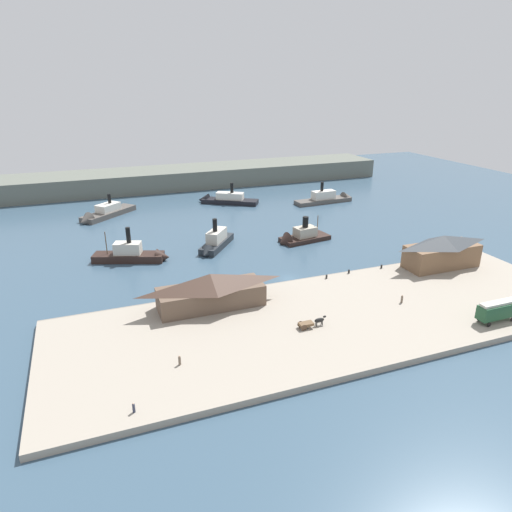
{
  "coord_description": "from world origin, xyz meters",
  "views": [
    {
      "loc": [
        -43.12,
        -91.47,
        44.68
      ],
      "look_at": [
        -3.92,
        11.92,
        2.0
      ],
      "focal_mm": 32.2,
      "sensor_mm": 36.0,
      "label": 1
    }
  ],
  "objects_px": {
    "street_tram": "(498,310)",
    "ferry_departing_north": "(135,255)",
    "ferry_approaching_west": "(299,237)",
    "ferry_near_quay": "(215,243)",
    "ferry_shed_central_terminal": "(211,290)",
    "ferry_shed_west_terminal": "(442,251)",
    "horse_cart": "(311,323)",
    "mooring_post_west": "(349,272)",
    "pedestrian_walking_west": "(180,360)",
    "ferry_moored_east": "(103,214)",
    "ferry_approaching_east": "(223,200)",
    "mooring_post_center_east": "(260,287)",
    "mooring_post_center_west": "(381,267)",
    "ferry_outer_harbor": "(330,198)",
    "pedestrian_by_tram": "(402,299)",
    "pedestrian_standing_center": "(134,408)",
    "mooring_post_east": "(327,277)"
  },
  "relations": [
    {
      "from": "pedestrian_by_tram",
      "to": "mooring_post_center_west",
      "type": "relative_size",
      "value": 1.96
    },
    {
      "from": "mooring_post_west",
      "to": "ferry_moored_east",
      "type": "bearing_deg",
      "value": 124.91
    },
    {
      "from": "street_tram",
      "to": "horse_cart",
      "type": "relative_size",
      "value": 1.49
    },
    {
      "from": "ferry_shed_west_terminal",
      "to": "street_tram",
      "type": "relative_size",
      "value": 2.24
    },
    {
      "from": "mooring_post_center_east",
      "to": "ferry_moored_east",
      "type": "relative_size",
      "value": 0.04
    },
    {
      "from": "street_tram",
      "to": "mooring_post_center_west",
      "type": "distance_m",
      "value": 30.58
    },
    {
      "from": "horse_cart",
      "to": "mooring_post_center_east",
      "type": "bearing_deg",
      "value": 99.04
    },
    {
      "from": "mooring_post_center_east",
      "to": "street_tram",
      "type": "bearing_deg",
      "value": -38.31
    },
    {
      "from": "mooring_post_west",
      "to": "ferry_moored_east",
      "type": "height_order",
      "value": "ferry_moored_east"
    },
    {
      "from": "ferry_shed_west_terminal",
      "to": "horse_cart",
      "type": "relative_size",
      "value": 3.34
    },
    {
      "from": "pedestrian_walking_west",
      "to": "ferry_moored_east",
      "type": "distance_m",
      "value": 97.61
    },
    {
      "from": "ferry_approaching_west",
      "to": "street_tram",
      "type": "bearing_deg",
      "value": -76.73
    },
    {
      "from": "ferry_shed_central_terminal",
      "to": "ferry_departing_north",
      "type": "relative_size",
      "value": 1.08
    },
    {
      "from": "ferry_shed_central_terminal",
      "to": "ferry_approaching_west",
      "type": "bearing_deg",
      "value": 42.66
    },
    {
      "from": "ferry_outer_harbor",
      "to": "ferry_approaching_east",
      "type": "bearing_deg",
      "value": 161.98
    },
    {
      "from": "pedestrian_standing_center",
      "to": "ferry_departing_north",
      "type": "relative_size",
      "value": 0.08
    },
    {
      "from": "ferry_approaching_west",
      "to": "horse_cart",
      "type": "bearing_deg",
      "value": -113.25
    },
    {
      "from": "mooring_post_west",
      "to": "ferry_approaching_west",
      "type": "distance_m",
      "value": 28.12
    },
    {
      "from": "ferry_shed_central_terminal",
      "to": "ferry_near_quay",
      "type": "distance_m",
      "value": 37.5
    },
    {
      "from": "mooring_post_west",
      "to": "mooring_post_center_east",
      "type": "relative_size",
      "value": 1.0
    },
    {
      "from": "street_tram",
      "to": "ferry_departing_north",
      "type": "height_order",
      "value": "ferry_departing_north"
    },
    {
      "from": "ferry_shed_central_terminal",
      "to": "street_tram",
      "type": "bearing_deg",
      "value": -27.19
    },
    {
      "from": "pedestrian_standing_center",
      "to": "ferry_near_quay",
      "type": "height_order",
      "value": "ferry_near_quay"
    },
    {
      "from": "pedestrian_standing_center",
      "to": "ferry_near_quay",
      "type": "xyz_separation_m",
      "value": [
        29.76,
        62.98,
        -0.05
      ]
    },
    {
      "from": "ferry_shed_west_terminal",
      "to": "mooring_post_west",
      "type": "relative_size",
      "value": 20.86
    },
    {
      "from": "mooring_post_center_west",
      "to": "ferry_moored_east",
      "type": "xyz_separation_m",
      "value": [
        -61.12,
        74.52,
        -0.21
      ]
    },
    {
      "from": "pedestrian_walking_west",
      "to": "ferry_approaching_west",
      "type": "xyz_separation_m",
      "value": [
        46.12,
        51.12,
        -0.67
      ]
    },
    {
      "from": "pedestrian_walking_west",
      "to": "mooring_post_west",
      "type": "bearing_deg",
      "value": 26.65
    },
    {
      "from": "ferry_shed_central_terminal",
      "to": "mooring_post_center_west",
      "type": "height_order",
      "value": "ferry_shed_central_terminal"
    },
    {
      "from": "mooring_post_east",
      "to": "ferry_approaching_east",
      "type": "relative_size",
      "value": 0.04
    },
    {
      "from": "ferry_near_quay",
      "to": "ferry_approaching_west",
      "type": "bearing_deg",
      "value": -6.46
    },
    {
      "from": "pedestrian_by_tram",
      "to": "pedestrian_walking_west",
      "type": "height_order",
      "value": "pedestrian_by_tram"
    },
    {
      "from": "pedestrian_walking_west",
      "to": "mooring_post_west",
      "type": "xyz_separation_m",
      "value": [
        45.84,
        23.01,
        -0.35
      ]
    },
    {
      "from": "ferry_shed_central_terminal",
      "to": "ferry_moored_east",
      "type": "relative_size",
      "value": 1.03
    },
    {
      "from": "pedestrian_walking_west",
      "to": "ferry_near_quay",
      "type": "xyz_separation_m",
      "value": [
        21.39,
        53.92,
        -0.13
      ]
    },
    {
      "from": "ferry_moored_east",
      "to": "ferry_shed_central_terminal",
      "type": "bearing_deg",
      "value": -78.25
    },
    {
      "from": "ferry_shed_central_terminal",
      "to": "ferry_moored_east",
      "type": "xyz_separation_m",
      "value": [
        -16.48,
        79.22,
        -3.42
      ]
    },
    {
      "from": "ferry_approaching_west",
      "to": "ferry_near_quay",
      "type": "xyz_separation_m",
      "value": [
        -24.73,
        2.8,
        0.54
      ]
    },
    {
      "from": "mooring_post_west",
      "to": "ferry_outer_harbor",
      "type": "height_order",
      "value": "ferry_outer_harbor"
    },
    {
      "from": "ferry_moored_east",
      "to": "ferry_outer_harbor",
      "type": "height_order",
      "value": "ferry_outer_harbor"
    },
    {
      "from": "pedestrian_standing_center",
      "to": "street_tram",
      "type": "bearing_deg",
      "value": 1.53
    },
    {
      "from": "street_tram",
      "to": "ferry_approaching_east",
      "type": "distance_m",
      "value": 111.35
    },
    {
      "from": "mooring_post_center_west",
      "to": "mooring_post_west",
      "type": "distance_m",
      "value": 9.18
    },
    {
      "from": "pedestrian_walking_west",
      "to": "mooring_post_west",
      "type": "relative_size",
      "value": 1.94
    },
    {
      "from": "ferry_shed_west_terminal",
      "to": "ferry_near_quay",
      "type": "relative_size",
      "value": 1.13
    },
    {
      "from": "street_tram",
      "to": "mooring_post_west",
      "type": "height_order",
      "value": "street_tram"
    },
    {
      "from": "ferry_shed_central_terminal",
      "to": "street_tram",
      "type": "xyz_separation_m",
      "value": [
        49.49,
        -25.43,
        -1.22
      ]
    },
    {
      "from": "pedestrian_by_tram",
      "to": "ferry_moored_east",
      "type": "bearing_deg",
      "value": 120.47
    },
    {
      "from": "pedestrian_by_tram",
      "to": "mooring_post_east",
      "type": "height_order",
      "value": "pedestrian_by_tram"
    },
    {
      "from": "pedestrian_walking_west",
      "to": "ferry_departing_north",
      "type": "distance_m",
      "value": 52.62
    }
  ]
}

